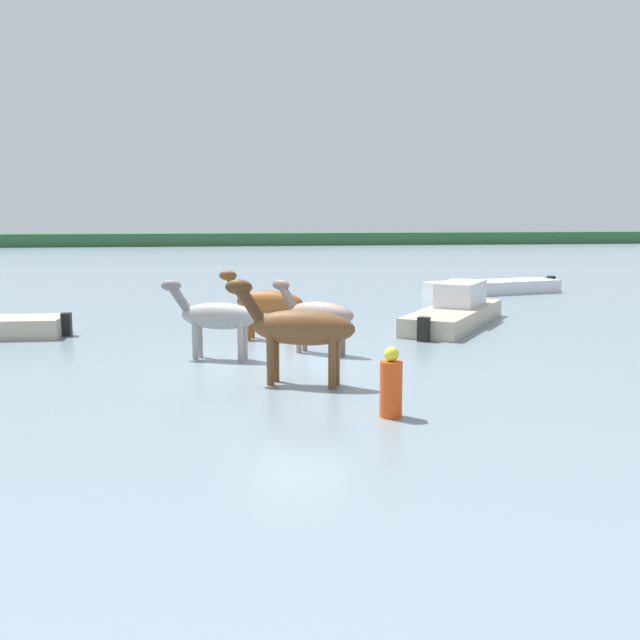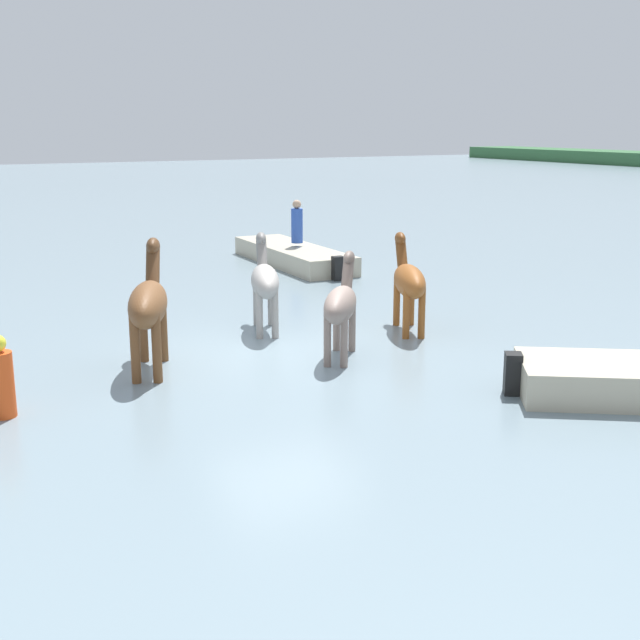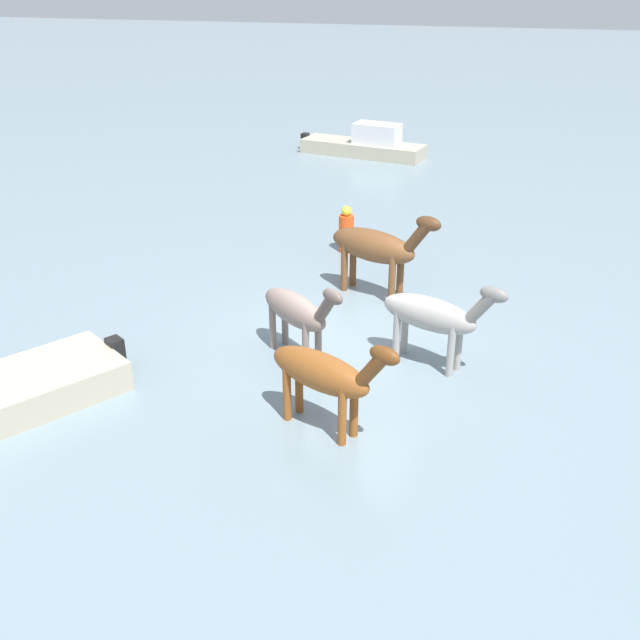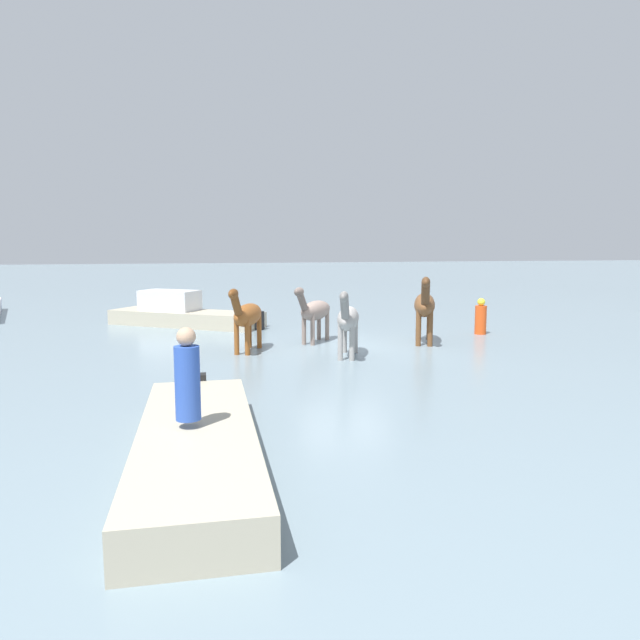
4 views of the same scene
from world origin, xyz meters
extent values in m
plane|color=gray|center=(0.00, 0.00, 0.00)|extent=(145.60, 145.60, 0.00)
ellipsoid|color=#9E9993|center=(-1.47, 0.31, 0.97)|extent=(1.83, 1.11, 0.59)
cylinder|color=#9E9993|center=(-2.02, 0.37, 0.49)|extent=(0.13, 0.13, 0.97)
cylinder|color=#9E9993|center=(-1.92, 0.63, 0.49)|extent=(0.13, 0.13, 0.97)
cylinder|color=#9E9993|center=(-1.03, -0.01, 0.49)|extent=(0.13, 0.13, 0.97)
cylinder|color=#9E9993|center=(-0.93, 0.26, 0.49)|extent=(0.13, 0.13, 0.97)
cylinder|color=slate|center=(-2.35, 0.64, 1.35)|extent=(0.57, 0.38, 0.65)
ellipsoid|color=slate|center=(-2.52, 0.71, 1.62)|extent=(0.52, 0.36, 0.26)
ellipsoid|color=brown|center=(0.05, -2.39, 1.09)|extent=(2.05, 1.29, 0.67)
cylinder|color=brown|center=(-0.57, -2.31, 0.55)|extent=(0.15, 0.15, 1.09)
cylinder|color=brown|center=(-0.44, -2.01, 0.55)|extent=(0.15, 0.15, 1.09)
cylinder|color=brown|center=(0.54, -2.76, 0.55)|extent=(0.15, 0.15, 1.09)
cylinder|color=brown|center=(0.66, -2.46, 0.55)|extent=(0.15, 0.15, 1.09)
cylinder|color=#50311A|center=(-0.93, -1.99, 1.53)|extent=(0.65, 0.44, 0.73)
ellipsoid|color=#50311A|center=(-1.12, -1.91, 1.83)|extent=(0.59, 0.42, 0.29)
ellipsoid|color=gray|center=(0.82, 0.64, 0.93)|extent=(1.63, 1.41, 0.56)
cylinder|color=gray|center=(0.34, 0.84, 0.46)|extent=(0.12, 0.12, 0.93)
cylinder|color=gray|center=(0.51, 1.05, 0.46)|extent=(0.12, 0.12, 0.93)
cylinder|color=gray|center=(1.14, 0.22, 0.46)|extent=(0.12, 0.12, 0.93)
cylinder|color=gray|center=(1.30, 0.44, 0.46)|extent=(0.12, 0.12, 0.93)
cylinder|color=#63544C|center=(0.12, 1.18, 1.29)|extent=(0.52, 0.47, 0.62)
ellipsoid|color=#63544C|center=(-0.02, 1.29, 1.54)|extent=(0.48, 0.43, 0.25)
ellipsoid|color=brown|center=(-0.19, 2.69, 0.97)|extent=(1.82, 1.18, 0.59)
cylinder|color=brown|center=(-0.73, 2.78, 0.49)|extent=(0.13, 0.13, 0.97)
cylinder|color=brown|center=(-0.61, 3.04, 0.49)|extent=(0.13, 0.13, 0.97)
cylinder|color=brown|center=(0.24, 2.35, 0.49)|extent=(0.13, 0.13, 0.97)
cylinder|color=brown|center=(0.35, 2.61, 0.49)|extent=(0.13, 0.13, 0.97)
cylinder|color=brown|center=(-1.04, 3.07, 1.36)|extent=(0.57, 0.40, 0.65)
ellipsoid|color=brown|center=(-1.21, 3.15, 1.62)|extent=(0.52, 0.38, 0.26)
cube|color=#B7AD93|center=(-8.14, 4.19, 0.18)|extent=(5.26, 1.61, 0.66)
cube|color=black|center=(-5.43, 4.11, 0.25)|extent=(0.25, 0.29, 0.71)
cube|color=#B7AD93|center=(5.22, 4.29, 0.18)|extent=(4.33, 5.41, 0.66)
cube|color=silver|center=(5.58, 4.84, 0.86)|extent=(1.99, 2.24, 0.70)
cube|color=black|center=(3.64, 1.93, 0.26)|extent=(0.37, 0.36, 0.71)
cylinder|color=#2D51B2|center=(-8.07, 4.28, 1.08)|extent=(0.32, 0.32, 0.95)
sphere|color=tan|center=(-8.07, 4.28, 1.68)|extent=(0.24, 0.24, 0.24)
cylinder|color=#E54C19|center=(1.15, -4.77, 0.45)|extent=(0.36, 0.36, 0.90)
sphere|color=yellow|center=(1.15, -4.77, 1.02)|extent=(0.24, 0.24, 0.24)
camera|label=1|loc=(-1.63, -16.01, 3.24)|focal=41.82mm
camera|label=2|loc=(12.52, -6.00, 3.85)|focal=46.68mm
camera|label=3|loc=(-2.63, 11.82, 6.41)|focal=41.70mm
camera|label=4|loc=(-15.49, 4.27, 2.83)|focal=32.78mm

